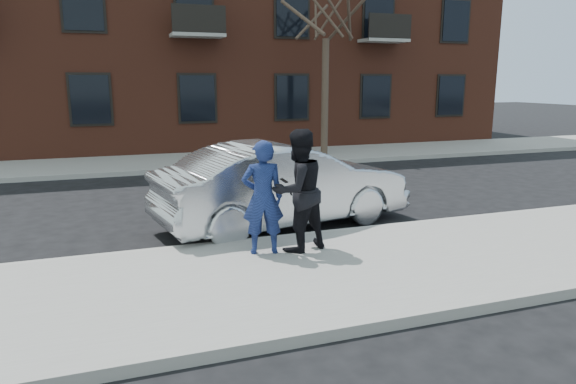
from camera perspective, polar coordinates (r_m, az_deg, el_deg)
name	(u,v)px	position (r m, az deg, el deg)	size (l,w,h in m)	color
ground	(337,271)	(8.01, 5.44, -8.69)	(100.00, 100.00, 0.00)	black
near_sidewalk	(344,272)	(7.77, 6.22, -8.78)	(50.00, 3.50, 0.15)	gray
near_curb	(301,237)	(9.34, 1.47, -5.07)	(50.00, 0.10, 0.15)	#999691
far_sidewalk	(205,161)	(18.52, -9.22, 3.47)	(50.00, 3.50, 0.15)	gray
far_curb	(215,169)	(16.77, -8.12, 2.60)	(50.00, 0.10, 0.15)	#999691
apartment_building	(217,8)	(25.53, -7.88, 19.59)	(24.30, 10.30, 12.30)	#5E2B1D
street_tree	(326,4)	(19.55, 4.28, 20.08)	(3.60, 3.60, 6.80)	#392A22
silver_sedan	(284,185)	(10.16, -0.47, 0.81)	(1.77, 5.09, 1.68)	#B7BABF
man_hoodie	(263,197)	(8.08, -2.83, -0.61)	(0.73, 0.56, 1.82)	navy
man_peacoat	(298,191)	(8.21, 1.14, 0.17)	(1.14, 1.00, 1.97)	black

